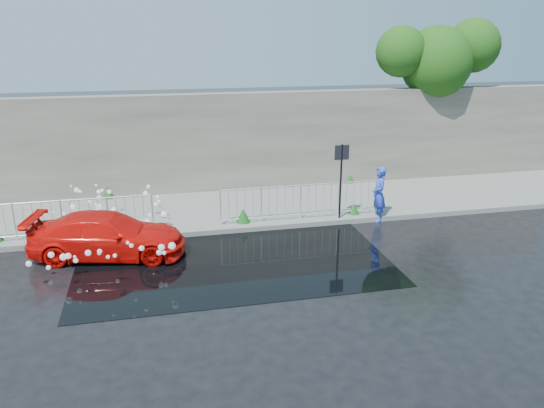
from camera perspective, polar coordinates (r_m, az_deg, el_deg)
The scene contains 13 objects.
ground at distance 13.11m, azimuth -5.73°, elevation -7.94°, with size 90.00×90.00×0.00m, color black.
pavement at distance 17.69m, azimuth -7.82°, elevation -0.73°, with size 30.00×4.00×0.15m, color slate.
curb at distance 15.82m, azimuth -7.14°, elevation -2.99°, with size 30.00×0.25×0.16m, color slate.
retaining_wall at distance 19.34m, azimuth -8.66°, elevation 6.46°, with size 30.00×0.60×3.50m, color #544E47.
puddle at distance 14.06m, azimuth -4.23°, elevation -5.99°, with size 8.00×5.00×0.01m, color black.
sign_post at distance 16.31m, azimuth 7.45°, elevation 3.71°, with size 0.45×0.06×2.50m.
tree at distance 22.04m, azimuth 17.50°, elevation 14.83°, with size 4.99×2.75×6.24m.
railing_left at distance 16.09m, azimuth -21.67°, elevation -1.33°, with size 5.05×0.05×1.10m.
railing_right at distance 16.45m, azimuth 3.09°, elevation 0.38°, with size 5.05×0.05×1.10m.
weeds at distance 17.14m, azimuth -8.32°, elevation -0.46°, with size 12.17×3.93×0.44m.
water_spray at distance 15.33m, azimuth -16.55°, elevation -1.86°, with size 3.43×5.52×1.02m.
red_car at distance 14.71m, azimuth -17.26°, elevation -3.24°, with size 1.65×4.05×1.17m, color red.
person at distance 16.91m, azimuth 11.43°, elevation 1.04°, with size 0.64×0.42×1.75m, color blue.
Camera 1 is at (-1.33, -11.71, 5.73)m, focal length 35.00 mm.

